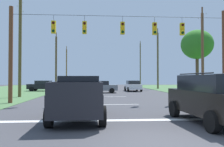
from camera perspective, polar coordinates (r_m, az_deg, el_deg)
ground_plane at (r=7.03m, az=11.12°, el=-16.38°), size 120.00×120.00×0.00m
stop_bar_stripe at (r=10.24m, az=6.13°, el=-11.56°), size 13.91×0.45×0.01m
lane_dash_0 at (r=16.12m, az=2.37°, el=-7.77°), size 2.50×0.15×0.01m
lane_dash_1 at (r=22.85m, az=0.49°, el=-5.84°), size 2.50×0.15×0.01m
lane_dash_2 at (r=28.71m, az=-0.42°, el=-4.89°), size 2.50×0.15×0.01m
lane_dash_3 at (r=34.18m, az=-0.98°, el=-4.31°), size 2.50×0.15×0.01m
overhead_signal_span at (r=17.43m, az=2.21°, el=6.20°), size 16.70×0.31×7.19m
pickup_truck at (r=10.65m, az=-8.35°, el=-5.92°), size 2.38×5.44×1.95m
suv_black at (r=10.25m, az=24.00°, el=-5.48°), size 2.42×4.89×2.05m
distant_car_crossing_white at (r=32.74m, az=5.26°, el=-3.06°), size 2.11×4.34×1.52m
distant_car_oncoming at (r=28.86m, az=-2.98°, el=-3.31°), size 4.32×2.07×1.52m
distant_car_far_parked at (r=34.23m, az=-16.85°, el=-2.93°), size 4.38×2.18×1.52m
utility_pole_mid_right at (r=25.30m, az=21.81°, el=4.85°), size 0.28×1.75×9.24m
utility_pole_far_right at (r=40.87m, az=11.44°, el=3.40°), size 0.31×1.98×10.69m
utility_pole_near_left at (r=56.92m, az=7.13°, el=2.45°), size 0.26×1.73×11.18m
utility_pole_far_left at (r=24.08m, az=-22.11°, el=6.85°), size 0.30×1.78×10.40m
utility_pole_distant_right at (r=40.92m, az=-13.88°, el=2.98°), size 0.33×1.90×9.91m
utility_pole_distant_left at (r=57.41m, az=-11.37°, el=1.82°), size 0.28×1.94×9.87m
tree_roadside_right at (r=29.29m, az=20.59°, el=6.77°), size 3.78×3.78×7.67m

